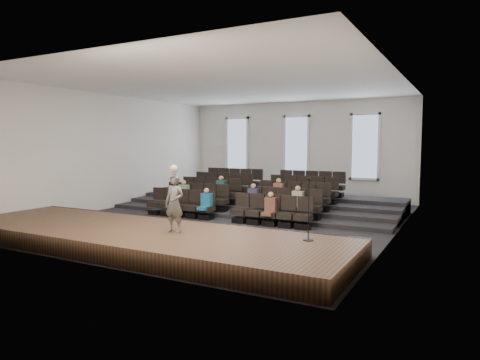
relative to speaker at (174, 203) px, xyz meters
name	(u,v)px	position (x,y,z in m)	size (l,w,h in m)	color
ground	(231,218)	(-1.07, 4.94, -1.28)	(14.00, 14.00, 0.00)	black
ceiling	(230,85)	(-1.07, 4.94, 3.73)	(12.00, 14.00, 0.02)	white
wall_back	(297,150)	(-1.07, 11.96, 1.22)	(12.00, 0.04, 5.00)	white
wall_front	(82,159)	(-1.07, -2.08, 1.22)	(12.00, 0.04, 5.00)	white
wall_left	(112,152)	(-7.09, 4.94, 1.22)	(0.04, 14.00, 5.00)	white
wall_right	(399,155)	(4.95, 4.94, 1.22)	(0.04, 14.00, 5.00)	white
stage	(140,238)	(-1.07, -0.16, -1.03)	(11.80, 3.60, 0.50)	#4F3922
stage_lip	(178,227)	(-1.07, 1.61, -1.03)	(11.80, 0.06, 0.52)	black
risers	(265,203)	(-1.07, 8.11, -1.08)	(11.80, 4.80, 0.60)	black
seating_rows	(249,196)	(-1.07, 6.48, -0.60)	(6.80, 4.70, 1.67)	black
windows	(296,146)	(-1.07, 11.89, 1.42)	(8.44, 0.10, 3.24)	white
audience	(243,196)	(-0.80, 5.39, -0.45)	(5.45, 2.64, 1.10)	#1C698D
speaker	(174,203)	(0.00, 0.00, 0.00)	(0.57, 0.37, 1.56)	#555451
mic_stand	(308,222)	(3.48, 0.75, -0.32)	(0.26, 0.26, 1.54)	black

